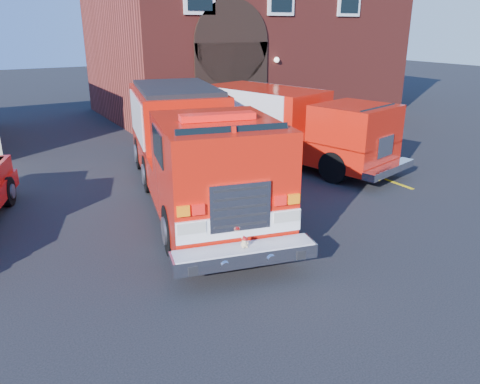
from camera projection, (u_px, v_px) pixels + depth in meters
ground at (216, 227)px, 11.54m from camera, size 100.00×100.00×0.00m
parking_stripe_near at (377, 176)px, 15.43m from camera, size 0.12×3.00×0.01m
parking_stripe_mid at (319, 155)px, 17.87m from camera, size 0.12×3.00×0.01m
parking_stripe_far at (275, 140)px, 20.31m from camera, size 0.12×3.00×0.01m
fire_station at (243, 34)px, 25.74m from camera, size 15.20×10.20×8.45m
fire_engine at (192, 147)px, 12.94m from camera, size 4.76×9.96×2.96m
secondary_truck at (291, 123)px, 16.80m from camera, size 4.28×8.10×2.51m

